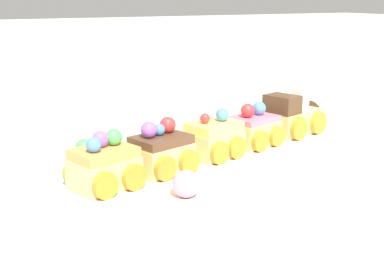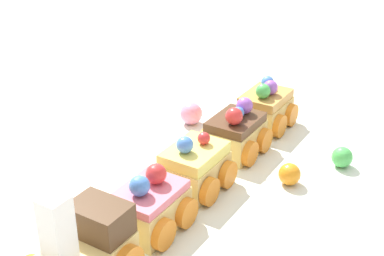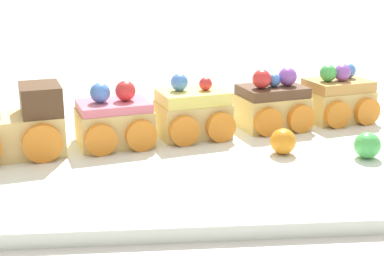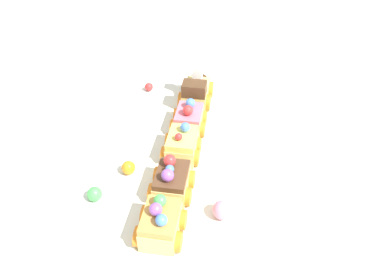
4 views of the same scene
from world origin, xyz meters
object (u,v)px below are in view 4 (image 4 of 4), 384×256
at_px(cake_car_strawberry, 189,119).
at_px(gumball_pink, 222,210).
at_px(gumball_green, 95,194).
at_px(cake_train_locomotive, 197,89).
at_px(cake_car_chocolate, 172,182).
at_px(cake_car_caramel, 161,224).
at_px(gumball_red, 149,87).
at_px(cake_car_lemon, 182,145).
at_px(gumball_orange, 128,168).

relative_size(cake_car_strawberry, gumball_pink, 2.79).
distance_m(gumball_green, gumball_pink, 0.22).
distance_m(cake_train_locomotive, cake_car_chocolate, 0.29).
bearing_deg(cake_car_strawberry, cake_car_caramel, 179.97).
height_order(gumball_green, gumball_red, gumball_green).
bearing_deg(cake_car_chocolate, cake_car_strawberry, -0.13).
distance_m(cake_car_strawberry, cake_car_lemon, 0.09).
relative_size(cake_car_chocolate, gumball_orange, 3.46).
bearing_deg(gumball_pink, gumball_red, 46.07).
distance_m(gumball_orange, gumball_red, 0.28).
xyz_separation_m(cake_car_caramel, gumball_pink, (0.07, -0.07, -0.01)).
height_order(cake_train_locomotive, gumball_orange, cake_train_locomotive).
relative_size(cake_car_lemon, gumball_pink, 2.79).
relative_size(cake_train_locomotive, gumball_red, 6.67).
distance_m(cake_car_strawberry, gumball_pink, 0.24).
distance_m(cake_car_caramel, gumball_orange, 0.15).
bearing_deg(cake_car_chocolate, gumball_orange, 68.72).
height_order(cake_car_lemon, cake_car_caramel, same).
xyz_separation_m(gumball_pink, gumball_red, (0.29, 0.30, -0.01)).
relative_size(gumball_green, gumball_orange, 0.99).
bearing_deg(cake_car_chocolate, cake_train_locomotive, -0.08).
bearing_deg(cake_car_chocolate, gumball_green, 105.79).
relative_size(cake_train_locomotive, cake_car_caramel, 1.52).
distance_m(cake_car_caramel, gumball_pink, 0.10).
relative_size(cake_car_strawberry, cake_car_lemon, 1.00).
xyz_separation_m(cake_train_locomotive, cake_car_strawberry, (-0.11, -0.03, -0.00)).
relative_size(cake_train_locomotive, cake_car_strawberry, 1.52).
height_order(cake_car_caramel, gumball_green, cake_car_caramel).
distance_m(cake_car_strawberry, cake_car_caramel, 0.27).
xyz_separation_m(cake_train_locomotive, cake_car_caramel, (-0.37, -0.10, -0.00)).
distance_m(gumball_orange, gumball_pink, 0.19).
distance_m(cake_car_chocolate, gumball_green, 0.13).
relative_size(cake_car_strawberry, gumball_green, 3.47).
xyz_separation_m(cake_car_caramel, gumball_green, (0.02, 0.14, -0.01)).
bearing_deg(gumball_green, cake_car_caramel, -97.05).
bearing_deg(cake_car_chocolate, cake_car_lemon, -0.29).
bearing_deg(gumball_red, cake_car_chocolate, -143.75).
bearing_deg(cake_car_lemon, cake_train_locomotive, 0.02).
bearing_deg(gumball_pink, cake_car_chocolate, 81.82).
xyz_separation_m(cake_car_lemon, cake_car_chocolate, (-0.09, -0.03, 0.00)).
bearing_deg(gumball_red, gumball_pink, -133.93).
bearing_deg(gumball_green, gumball_orange, -13.37).
bearing_deg(cake_train_locomotive, cake_car_lemon, -179.98).
height_order(cake_car_lemon, gumball_green, cake_car_lemon).
bearing_deg(cake_car_caramel, gumball_red, 16.58).
height_order(cake_car_strawberry, cake_car_chocolate, cake_car_chocolate).
bearing_deg(gumball_orange, gumball_red, 21.89).
bearing_deg(cake_car_caramel, cake_train_locomotive, -0.02).
bearing_deg(gumball_red, cake_train_locomotive, -85.14).
bearing_deg(gumball_red, gumball_orange, -158.11).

